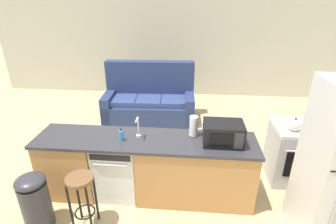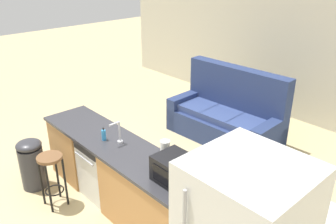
% 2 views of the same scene
% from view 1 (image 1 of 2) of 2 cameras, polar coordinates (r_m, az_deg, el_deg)
% --- Properties ---
extents(ground_plane, '(24.00, 24.00, 0.00)m').
position_cam_1_polar(ground_plane, '(4.03, -6.74, -16.88)').
color(ground_plane, tan).
extents(wall_back, '(10.00, 0.06, 2.60)m').
position_cam_1_polar(wall_back, '(7.29, 1.77, 13.77)').
color(wall_back, beige).
rests_on(wall_back, ground_plane).
extents(kitchen_counter, '(2.94, 0.66, 0.90)m').
position_cam_1_polar(kitchen_counter, '(3.73, -3.37, -12.34)').
color(kitchen_counter, '#B77F47').
rests_on(kitchen_counter, ground_plane).
extents(dishwasher, '(0.58, 0.61, 0.84)m').
position_cam_1_polar(dishwasher, '(3.82, -10.81, -11.75)').
color(dishwasher, silver).
rests_on(dishwasher, ground_plane).
extents(stove_range, '(0.76, 0.68, 0.90)m').
position_cam_1_polar(stove_range, '(4.44, 26.11, -8.02)').
color(stove_range, '#B7B7BC').
rests_on(stove_range, ground_plane).
extents(microwave, '(0.50, 0.37, 0.28)m').
position_cam_1_polar(microwave, '(3.39, 11.91, -4.52)').
color(microwave, black).
rests_on(microwave, kitchen_counter).
extents(sink_faucet, '(0.07, 0.18, 0.30)m').
position_cam_1_polar(sink_faucet, '(3.46, -6.52, -3.64)').
color(sink_faucet, silver).
rests_on(sink_faucet, kitchen_counter).
extents(paper_towel_roll, '(0.14, 0.14, 0.28)m').
position_cam_1_polar(paper_towel_roll, '(3.50, 5.60, -3.13)').
color(paper_towel_roll, '#4C4C51').
rests_on(paper_towel_roll, kitchen_counter).
extents(soap_bottle, '(0.06, 0.06, 0.18)m').
position_cam_1_polar(soap_bottle, '(3.45, -10.08, -5.03)').
color(soap_bottle, '#338CCC').
rests_on(soap_bottle, kitchen_counter).
extents(kettle, '(0.21, 0.17, 0.19)m').
position_cam_1_polar(kettle, '(4.04, 25.88, -2.55)').
color(kettle, silver).
rests_on(kettle, stove_range).
extents(bar_stool, '(0.32, 0.32, 0.74)m').
position_cam_1_polar(bar_stool, '(3.36, -18.31, -16.13)').
color(bar_stool, brown).
rests_on(bar_stool, ground_plane).
extents(trash_bin, '(0.35, 0.35, 0.74)m').
position_cam_1_polar(trash_bin, '(3.68, -26.94, -16.86)').
color(trash_bin, '#333338').
rests_on(trash_bin, ground_plane).
extents(couch, '(2.04, 0.98, 1.27)m').
position_cam_1_polar(couch, '(6.01, -4.00, 2.34)').
color(couch, navy).
rests_on(couch, ground_plane).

